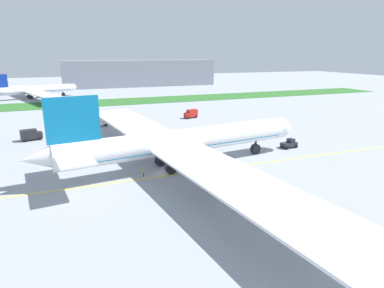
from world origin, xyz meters
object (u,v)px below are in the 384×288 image
(pushback_tug, at_px, (289,144))
(parked_airliner_far_centre, at_px, (34,90))
(ground_crew_wingwalker_port, at_px, (143,171))
(service_truck_catering_van, at_px, (191,114))
(airliner_foreground, at_px, (179,142))
(service_truck_baggage_loader, at_px, (31,135))
(service_truck_fuel_bowser, at_px, (99,122))

(pushback_tug, xyz_separation_m, parked_airliner_far_centre, (-65.27, 124.66, 3.35))
(ground_crew_wingwalker_port, bearing_deg, service_truck_catering_van, 60.25)
(ground_crew_wingwalker_port, relative_size, service_truck_catering_van, 0.33)
(parked_airliner_far_centre, bearing_deg, airliner_foreground, -74.75)
(ground_crew_wingwalker_port, distance_m, service_truck_baggage_loader, 43.46)
(service_truck_fuel_bowser, bearing_deg, service_truck_catering_van, 3.61)
(ground_crew_wingwalker_port, relative_size, service_truck_fuel_bowser, 0.30)
(service_truck_fuel_bowser, bearing_deg, pushback_tug, -46.18)
(service_truck_catering_van, bearing_deg, service_truck_fuel_bowser, -176.39)
(service_truck_fuel_bowser, distance_m, parked_airliner_far_centre, 85.17)
(airliner_foreground, distance_m, service_truck_catering_van, 53.56)
(service_truck_baggage_loader, height_order, service_truck_catering_van, service_truck_catering_van)
(service_truck_baggage_loader, bearing_deg, pushback_tug, -27.26)
(service_truck_baggage_loader, distance_m, service_truck_fuel_bowser, 22.42)
(ground_crew_wingwalker_port, relative_size, service_truck_baggage_loader, 0.31)
(pushback_tug, relative_size, service_truck_baggage_loader, 1.04)
(service_truck_fuel_bowser, bearing_deg, parked_airliner_far_centre, 106.39)
(ground_crew_wingwalker_port, height_order, service_truck_catering_van, service_truck_catering_van)
(service_truck_catering_van, bearing_deg, service_truck_baggage_loader, -164.75)
(pushback_tug, distance_m, service_truck_fuel_bowser, 59.59)
(service_truck_baggage_loader, relative_size, service_truck_catering_van, 1.07)
(airliner_foreground, bearing_deg, pushback_tug, 7.36)
(service_truck_catering_van, bearing_deg, airliner_foreground, -113.64)
(service_truck_catering_van, xyz_separation_m, parked_airliner_far_centre, (-56.49, 79.62, 2.75))
(airliner_foreground, height_order, service_truck_baggage_loader, airliner_foreground)
(service_truck_catering_van, bearing_deg, parked_airliner_far_centre, 125.36)
(ground_crew_wingwalker_port, distance_m, parked_airliner_far_centre, 133.92)
(pushback_tug, xyz_separation_m, ground_crew_wingwalker_port, (-38.22, -6.46, 0.02))
(service_truck_fuel_bowser, relative_size, service_truck_catering_van, 1.10)
(airliner_foreground, height_order, pushback_tug, airliner_foreground)
(service_truck_baggage_loader, xyz_separation_m, parked_airliner_far_centre, (-5.06, 93.64, 2.78))
(service_truck_fuel_bowser, height_order, parked_airliner_far_centre, parked_airliner_far_centre)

